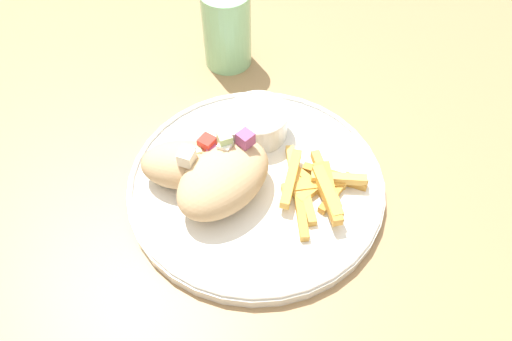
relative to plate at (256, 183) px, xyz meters
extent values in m
cube|color=#9E7A51|center=(0.02, -0.01, -0.03)|extent=(1.30, 1.30, 0.04)
cylinder|color=#9E7A51|center=(0.60, 0.57, -0.38)|extent=(0.06, 0.06, 0.68)
cylinder|color=white|center=(0.00, 0.00, 0.00)|extent=(0.31, 0.31, 0.01)
torus|color=white|center=(0.00, 0.00, 0.01)|extent=(0.30, 0.30, 0.01)
ellipsoid|color=tan|center=(-0.04, 0.00, 0.03)|extent=(0.15, 0.13, 0.06)
cube|color=white|center=(-0.03, 0.02, 0.06)|extent=(0.02, 0.02, 0.01)
cube|color=silver|center=(-0.01, 0.03, 0.06)|extent=(0.02, 0.02, 0.02)
cube|color=#A34C84|center=(-0.01, 0.01, 0.07)|extent=(0.02, 0.02, 0.02)
cube|color=#B7D693|center=(-0.03, 0.02, 0.07)|extent=(0.01, 0.01, 0.01)
ellipsoid|color=tan|center=(-0.08, 0.03, 0.03)|extent=(0.12, 0.10, 0.05)
cube|color=silver|center=(-0.07, 0.02, 0.06)|extent=(0.02, 0.02, 0.02)
cube|color=white|center=(-0.07, 0.02, 0.06)|extent=(0.02, 0.02, 0.02)
cube|color=#B7D693|center=(-0.06, 0.03, 0.05)|extent=(0.01, 0.01, 0.01)
cube|color=red|center=(-0.05, 0.03, 0.05)|extent=(0.02, 0.02, 0.02)
cube|color=#A34C84|center=(-0.04, 0.03, 0.05)|extent=(0.01, 0.01, 0.01)
cube|color=gold|center=(0.06, -0.04, 0.01)|extent=(0.06, 0.03, 0.01)
cube|color=gold|center=(0.06, -0.03, 0.01)|extent=(0.03, 0.06, 0.01)
cube|color=gold|center=(0.06, -0.04, 0.01)|extent=(0.08, 0.03, 0.01)
cube|color=gold|center=(0.08, -0.05, 0.01)|extent=(0.06, 0.04, 0.01)
cube|color=#E5B251|center=(0.05, 0.00, 0.01)|extent=(0.03, 0.07, 0.01)
cube|color=gold|center=(0.04, -0.05, 0.01)|extent=(0.02, 0.06, 0.01)
cube|color=gold|center=(0.09, -0.03, 0.01)|extent=(0.07, 0.06, 0.01)
cube|color=gold|center=(0.03, -0.06, 0.01)|extent=(0.03, 0.08, 0.01)
cube|color=gold|center=(0.04, -0.02, 0.02)|extent=(0.05, 0.07, 0.01)
cube|color=gold|center=(0.07, -0.04, 0.02)|extent=(0.02, 0.08, 0.01)
cube|color=gold|center=(0.06, -0.06, 0.02)|extent=(0.02, 0.07, 0.01)
cube|color=#E5B251|center=(0.09, -0.04, 0.02)|extent=(0.06, 0.04, 0.01)
cube|color=gold|center=(0.06, -0.06, 0.02)|extent=(0.02, 0.08, 0.01)
cube|color=gold|center=(0.07, -0.05, 0.02)|extent=(0.03, 0.07, 0.01)
cylinder|color=white|center=(0.03, 0.07, 0.02)|extent=(0.07, 0.07, 0.04)
cylinder|color=beige|center=(0.03, 0.07, 0.04)|extent=(0.06, 0.06, 0.01)
torus|color=white|center=(0.03, 0.07, 0.04)|extent=(0.08, 0.08, 0.00)
cylinder|color=#8CCC93|center=(0.05, 0.24, 0.05)|extent=(0.07, 0.07, 0.11)
cylinder|color=silver|center=(0.05, 0.24, 0.03)|extent=(0.06, 0.06, 0.07)
camera|label=1|loc=(-0.13, -0.34, 0.48)|focal=35.00mm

